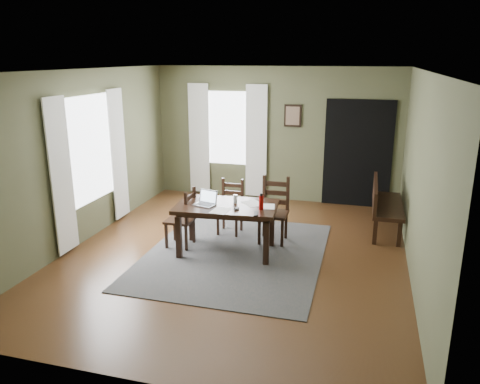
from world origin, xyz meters
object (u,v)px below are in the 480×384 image
(chair_end, at_px, (183,219))
(chair_back_right, at_px, (274,211))
(dining_table, at_px, (227,211))
(chair_back_left, at_px, (231,207))
(bench, at_px, (383,202))
(laptop, at_px, (206,201))
(water_bottle, at_px, (261,202))

(chair_end, height_order, chair_back_right, chair_back_right)
(dining_table, relative_size, chair_back_right, 1.52)
(chair_back_left, bearing_deg, chair_end, -124.78)
(chair_back_left, height_order, bench, chair_back_left)
(chair_back_right, height_order, bench, chair_back_right)
(laptop, bearing_deg, chair_back_left, 98.00)
(chair_back_right, bearing_deg, laptop, -142.21)
(chair_back_right, relative_size, bench, 0.68)
(chair_end, distance_m, chair_back_right, 1.45)
(chair_end, distance_m, laptop, 0.56)
(chair_back_right, distance_m, bench, 1.93)
(water_bottle, bearing_deg, chair_back_left, 129.10)
(chair_back_left, relative_size, water_bottle, 3.77)
(chair_back_right, relative_size, water_bottle, 4.34)
(dining_table, xyz_separation_m, chair_back_left, (-0.18, 0.81, -0.22))
(chair_end, bearing_deg, chair_back_left, 145.21)
(chair_end, xyz_separation_m, laptop, (0.43, -0.10, 0.36))
(bench, distance_m, laptop, 3.07)
(chair_back_left, bearing_deg, dining_table, -77.48)
(chair_back_left, relative_size, bench, 0.59)
(dining_table, bearing_deg, water_bottle, -13.15)
(laptop, height_order, water_bottle, water_bottle)
(chair_end, bearing_deg, dining_table, 87.45)
(dining_table, xyz_separation_m, laptop, (-0.30, -0.07, 0.15))
(chair_back_left, xyz_separation_m, chair_back_right, (0.77, -0.17, 0.07))
(dining_table, xyz_separation_m, bench, (2.29, 1.57, -0.16))
(dining_table, height_order, bench, bench)
(chair_back_left, bearing_deg, chair_back_right, -12.50)
(bench, height_order, water_bottle, water_bottle)
(chair_back_left, bearing_deg, bench, 17.25)
(chair_back_right, xyz_separation_m, water_bottle, (-0.05, -0.72, 0.36))
(chair_back_right, distance_m, water_bottle, 0.80)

